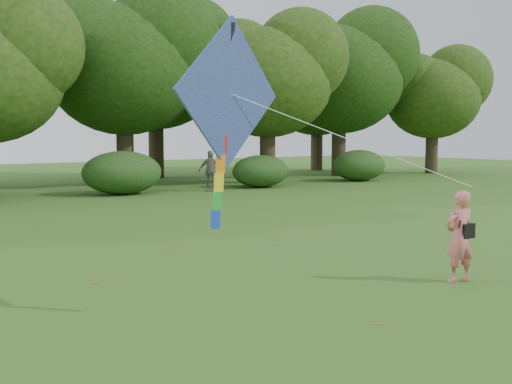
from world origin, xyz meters
TOP-DOWN VIEW (x-y plane):
  - ground at (0.00, 0.00)m, footprint 100.00×100.00m
  - man_kite_flyer at (0.96, -0.87)m, footprint 0.65×0.49m
  - bystander_right at (6.90, 17.02)m, footprint 1.08×1.09m
  - crossbody_bag at (1.08, -0.90)m, footprint 0.43×0.20m
  - flying_kite at (-3.44, -0.26)m, footprint 5.69×0.96m
  - tree_line at (1.67, 22.88)m, footprint 54.70×15.30m
  - shrub_band at (-0.72, 17.60)m, footprint 39.15×3.22m
  - fallen_leaves at (0.17, 2.67)m, footprint 11.37×7.16m

SIDE VIEW (x-z plane):
  - ground at x=0.00m, z-range 0.00..0.00m
  - fallen_leaves at x=0.17m, z-range 0.00..0.01m
  - man_kite_flyer at x=0.96m, z-range 0.00..1.61m
  - shrub_band at x=-0.72m, z-range -0.08..1.79m
  - crossbody_bag at x=1.08m, z-range 0.58..1.25m
  - bystander_right at x=6.90m, z-range 0.00..1.85m
  - flying_kite at x=-3.44m, z-range 1.63..4.58m
  - tree_line at x=1.67m, z-range 0.86..10.35m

